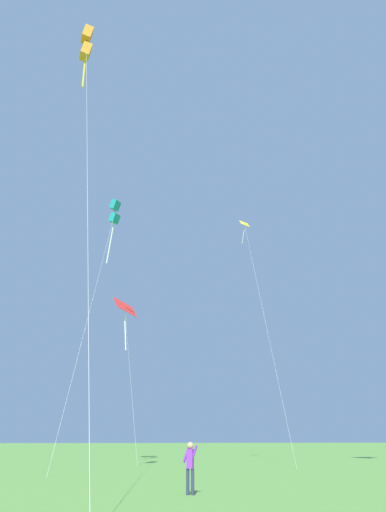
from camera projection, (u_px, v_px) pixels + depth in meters
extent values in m
cube|color=orange|center=(87.00, 35.00, 26.37)|extent=(0.65, 0.75, 0.75)
cube|color=orange|center=(86.00, 52.00, 26.03)|extent=(0.65, 0.75, 0.75)
cylinder|color=#3F382D|center=(87.00, 43.00, 26.20)|extent=(0.05, 0.05, 1.50)
cylinder|color=yellow|center=(84.00, 70.00, 25.74)|extent=(0.13, 0.23, 1.83)
cylinder|color=silver|center=(87.00, 172.00, 17.52)|extent=(1.73, 11.70, 20.19)
cube|color=yellow|center=(244.00, 224.00, 42.99)|extent=(0.78, 0.70, 0.67)
cylinder|color=#3F382D|center=(244.00, 224.00, 42.99)|extent=(0.82, 0.04, 0.26)
cylinder|color=silver|center=(243.00, 235.00, 42.77)|extent=(0.25, 0.31, 1.36)
cylinder|color=silver|center=(266.00, 325.00, 36.38)|extent=(0.45, 7.78, 18.25)
cube|color=red|center=(125.00, 307.00, 43.21)|extent=(2.08, 2.27, 1.66)
cylinder|color=#3F382D|center=(125.00, 307.00, 43.21)|extent=(1.65, 0.68, 0.71)
cylinder|color=silver|center=(125.00, 333.00, 42.41)|extent=(0.33, 0.38, 2.90)
cylinder|color=silver|center=(130.00, 376.00, 37.23)|extent=(0.91, 8.75, 11.75)
cube|color=teal|center=(115.00, 205.00, 37.11)|extent=(0.86, 0.88, 0.75)
cube|color=teal|center=(114.00, 218.00, 36.78)|extent=(0.86, 0.88, 0.75)
cylinder|color=#3F382D|center=(115.00, 212.00, 36.95)|extent=(0.04, 0.04, 1.45)
cylinder|color=silver|center=(110.00, 241.00, 36.36)|extent=(0.50, 0.48, 3.10)
cylinder|color=silver|center=(89.00, 315.00, 29.94)|extent=(2.37, 8.70, 16.63)
cylinder|color=#2D3351|center=(193.00, 482.00, 16.22)|extent=(0.10, 0.10, 0.76)
cylinder|color=#2D3351|center=(188.00, 482.00, 16.27)|extent=(0.10, 0.10, 0.76)
cube|color=purple|center=(190.00, 459.00, 16.46)|extent=(0.25, 0.24, 0.57)
cylinder|color=purple|center=(194.00, 454.00, 16.48)|extent=(0.26, 0.18, 0.53)
cylinder|color=purple|center=(187.00, 454.00, 16.54)|extent=(0.26, 0.18, 0.53)
sphere|color=tan|center=(190.00, 446.00, 16.59)|extent=(0.21, 0.21, 0.21)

